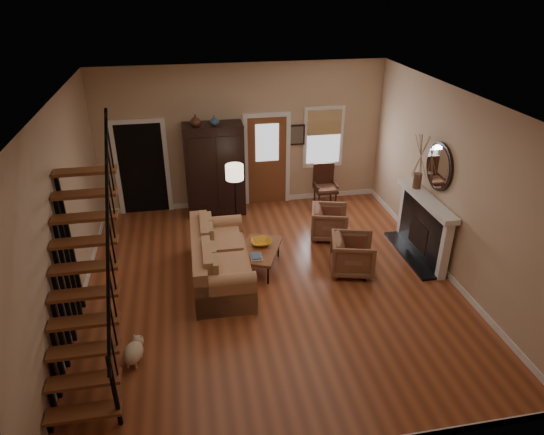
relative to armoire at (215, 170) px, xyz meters
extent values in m
plane|color=brown|center=(0.70, -3.15, -1.05)|extent=(7.00, 7.00, 0.00)
plane|color=white|center=(0.70, -3.15, 2.25)|extent=(7.00, 7.00, 0.00)
cube|color=tan|center=(0.70, 0.35, 0.60)|extent=(6.50, 0.04, 3.30)
cube|color=tan|center=(-2.55, -3.15, 0.60)|extent=(0.04, 7.00, 3.30)
cube|color=tan|center=(3.95, -3.15, 0.60)|extent=(0.04, 7.00, 3.30)
cube|color=black|center=(-1.60, 0.50, 0.00)|extent=(1.00, 0.36, 2.10)
cube|color=brown|center=(1.25, 0.33, 0.00)|extent=(0.90, 0.06, 2.10)
cube|color=silver|center=(2.60, 0.32, 0.50)|extent=(0.96, 0.06, 1.46)
cube|color=black|center=(3.83, -2.65, -0.48)|extent=(0.24, 1.60, 1.15)
cube|color=white|center=(3.77, -2.65, 0.15)|extent=(0.30, 1.95, 0.10)
cylinder|color=silver|center=(3.90, -2.65, 0.80)|extent=(0.05, 0.90, 0.90)
imported|color=#4C2619|center=(-0.35, -0.10, 1.17)|extent=(0.24, 0.24, 0.25)
imported|color=#334C60|center=(0.05, -0.10, 1.16)|extent=(0.20, 0.20, 0.21)
imported|color=orange|center=(0.66, -2.41, -0.58)|extent=(0.38, 0.38, 0.09)
imported|color=brown|center=(2.27, -2.98, -0.69)|extent=(0.95, 0.94, 0.71)
imported|color=brown|center=(2.23, -1.63, -0.71)|extent=(0.92, 0.91, 0.68)
camera|label=1|loc=(-0.59, -10.23, 3.98)|focal=32.00mm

